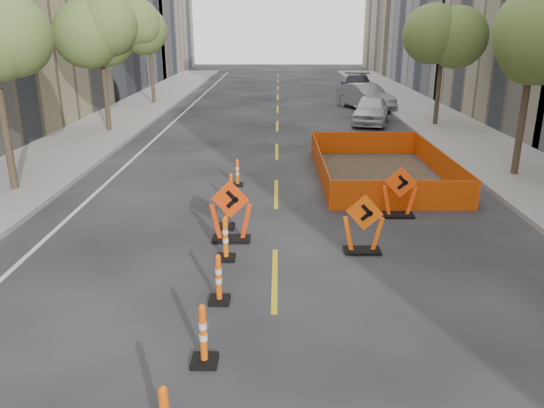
{
  "coord_description": "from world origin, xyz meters",
  "views": [
    {
      "loc": [
        0.07,
        -6.18,
        5.1
      ],
      "look_at": [
        -0.08,
        5.69,
        1.1
      ],
      "focal_mm": 35.0,
      "sensor_mm": 36.0,
      "label": 1
    }
  ],
  "objects_px": {
    "channelizer_5": "(226,238)",
    "chevron_sign_right": "(400,192)",
    "channelizer_4": "(219,278)",
    "parked_car_near": "(371,110)",
    "channelizer_3": "(203,334)",
    "channelizer_6": "(225,208)",
    "parked_car_mid": "(365,97)",
    "channelizer_7": "(231,189)",
    "channelizer_8": "(237,172)",
    "parked_car_far": "(357,86)",
    "chevron_sign_center": "(364,224)",
    "chevron_sign_left": "(231,211)"
  },
  "relations": [
    {
      "from": "channelizer_4",
      "to": "parked_car_mid",
      "type": "bearing_deg",
      "value": 75.12
    },
    {
      "from": "chevron_sign_right",
      "to": "parked_car_far",
      "type": "relative_size",
      "value": 0.25
    },
    {
      "from": "channelizer_6",
      "to": "channelizer_7",
      "type": "height_order",
      "value": "channelizer_6"
    },
    {
      "from": "channelizer_8",
      "to": "parked_car_mid",
      "type": "relative_size",
      "value": 0.19
    },
    {
      "from": "channelizer_6",
      "to": "parked_car_near",
      "type": "distance_m",
      "value": 17.21
    },
    {
      "from": "channelizer_3",
      "to": "chevron_sign_right",
      "type": "height_order",
      "value": "chevron_sign_right"
    },
    {
      "from": "chevron_sign_center",
      "to": "channelizer_4",
      "type": "bearing_deg",
      "value": -124.17
    },
    {
      "from": "channelizer_3",
      "to": "parked_car_near",
      "type": "xyz_separation_m",
      "value": [
        6.2,
        21.89,
        0.23
      ]
    },
    {
      "from": "channelizer_5",
      "to": "parked_car_near",
      "type": "height_order",
      "value": "parked_car_near"
    },
    {
      "from": "channelizer_3",
      "to": "chevron_sign_right",
      "type": "distance_m",
      "value": 8.29
    },
    {
      "from": "channelizer_5",
      "to": "chevron_sign_right",
      "type": "bearing_deg",
      "value": 33.02
    },
    {
      "from": "channelizer_7",
      "to": "parked_car_mid",
      "type": "xyz_separation_m",
      "value": [
        6.96,
        19.22,
        0.31
      ]
    },
    {
      "from": "channelizer_3",
      "to": "channelizer_8",
      "type": "height_order",
      "value": "channelizer_3"
    },
    {
      "from": "channelizer_4",
      "to": "channelizer_7",
      "type": "distance_m",
      "value": 5.94
    },
    {
      "from": "chevron_sign_left",
      "to": "chevron_sign_right",
      "type": "xyz_separation_m",
      "value": [
        4.55,
        1.83,
        -0.06
      ]
    },
    {
      "from": "channelizer_4",
      "to": "channelizer_7",
      "type": "bearing_deg",
      "value": 92.61
    },
    {
      "from": "chevron_sign_right",
      "to": "parked_car_near",
      "type": "xyz_separation_m",
      "value": [
        1.66,
        14.96,
        0.03
      ]
    },
    {
      "from": "channelizer_4",
      "to": "parked_car_near",
      "type": "distance_m",
      "value": 20.85
    },
    {
      "from": "channelizer_6",
      "to": "parked_car_far",
      "type": "height_order",
      "value": "parked_car_far"
    },
    {
      "from": "chevron_sign_left",
      "to": "parked_car_far",
      "type": "xyz_separation_m",
      "value": [
        6.97,
        27.93,
        0.05
      ]
    },
    {
      "from": "parked_car_mid",
      "to": "parked_car_far",
      "type": "xyz_separation_m",
      "value": [
        0.25,
        5.89,
        0.04
      ]
    },
    {
      "from": "channelizer_5",
      "to": "chevron_sign_center",
      "type": "relative_size",
      "value": 0.73
    },
    {
      "from": "channelizer_6",
      "to": "chevron_sign_center",
      "type": "xyz_separation_m",
      "value": [
        3.38,
        -1.51,
        0.16
      ]
    },
    {
      "from": "channelizer_7",
      "to": "parked_car_far",
      "type": "distance_m",
      "value": 26.13
    },
    {
      "from": "parked_car_near",
      "to": "parked_car_mid",
      "type": "distance_m",
      "value": 5.26
    },
    {
      "from": "chevron_sign_center",
      "to": "chevron_sign_right",
      "type": "height_order",
      "value": "chevron_sign_right"
    },
    {
      "from": "channelizer_3",
      "to": "channelizer_4",
      "type": "height_order",
      "value": "channelizer_3"
    },
    {
      "from": "channelizer_3",
      "to": "parked_car_far",
      "type": "relative_size",
      "value": 0.18
    },
    {
      "from": "channelizer_5",
      "to": "channelizer_7",
      "type": "relative_size",
      "value": 1.08
    },
    {
      "from": "channelizer_6",
      "to": "parked_car_mid",
      "type": "height_order",
      "value": "parked_car_mid"
    },
    {
      "from": "chevron_sign_left",
      "to": "chevron_sign_center",
      "type": "height_order",
      "value": "chevron_sign_left"
    },
    {
      "from": "parked_car_mid",
      "to": "channelizer_4",
      "type": "bearing_deg",
      "value": -127.78
    },
    {
      "from": "channelizer_5",
      "to": "channelizer_8",
      "type": "bearing_deg",
      "value": 91.69
    },
    {
      "from": "channelizer_8",
      "to": "chevron_sign_left",
      "type": "height_order",
      "value": "chevron_sign_left"
    },
    {
      "from": "channelizer_5",
      "to": "parked_car_far",
      "type": "distance_m",
      "value": 29.9
    },
    {
      "from": "channelizer_4",
      "to": "chevron_sign_right",
      "type": "xyz_separation_m",
      "value": [
        4.52,
        4.95,
        0.22
      ]
    },
    {
      "from": "channelizer_3",
      "to": "channelizer_6",
      "type": "height_order",
      "value": "channelizer_6"
    },
    {
      "from": "channelizer_4",
      "to": "channelizer_6",
      "type": "height_order",
      "value": "channelizer_6"
    },
    {
      "from": "parked_car_mid",
      "to": "channelizer_6",
      "type": "bearing_deg",
      "value": -131.01
    },
    {
      "from": "channelizer_4",
      "to": "chevron_sign_center",
      "type": "xyz_separation_m",
      "value": [
        3.13,
        2.44,
        0.21
      ]
    },
    {
      "from": "channelizer_5",
      "to": "channelizer_4",
      "type": "bearing_deg",
      "value": -88.3
    },
    {
      "from": "channelizer_3",
      "to": "parked_car_near",
      "type": "relative_size",
      "value": 0.24
    },
    {
      "from": "channelizer_3",
      "to": "channelizer_8",
      "type": "bearing_deg",
      "value": 91.2
    },
    {
      "from": "channelizer_5",
      "to": "parked_car_mid",
      "type": "distance_m",
      "value": 24.14
    },
    {
      "from": "chevron_sign_left",
      "to": "parked_car_near",
      "type": "relative_size",
      "value": 0.35
    },
    {
      "from": "channelizer_4",
      "to": "parked_car_near",
      "type": "height_order",
      "value": "parked_car_near"
    },
    {
      "from": "channelizer_3",
      "to": "channelizer_4",
      "type": "relative_size",
      "value": 1.04
    },
    {
      "from": "chevron_sign_right",
      "to": "channelizer_8",
      "type": "bearing_deg",
      "value": 157.48
    },
    {
      "from": "channelizer_3",
      "to": "parked_car_near",
      "type": "distance_m",
      "value": 22.75
    },
    {
      "from": "channelizer_8",
      "to": "parked_car_mid",
      "type": "xyz_separation_m",
      "value": [
        6.92,
        17.25,
        0.34
      ]
    }
  ]
}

